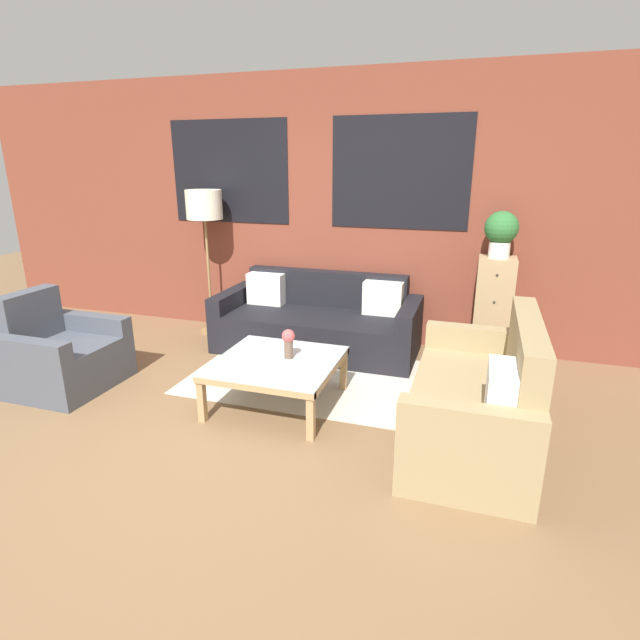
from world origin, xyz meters
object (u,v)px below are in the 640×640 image
Objects in this scene: couch_dark at (318,324)px; armchair_corner at (61,356)px; floor_lamp at (204,210)px; coffee_table at (277,366)px; potted_plant at (501,231)px; drawer_cabinet at (493,310)px; settee_vintage at (478,402)px; flower_vase at (288,341)px.

armchair_corner is (-1.86, -1.57, -0.00)m from couch_dark.
coffee_table is at bearing -45.71° from floor_lamp.
floor_lamp is at bearing -178.51° from potted_plant.
armchair_corner is 4.14m from potted_plant.
floor_lamp is at bearing -178.51° from drawer_cabinet.
couch_dark is 1.76m from drawer_cabinet.
couch_dark is 2.43m from armchair_corner.
settee_vintage is (1.64, -1.43, 0.03)m from couch_dark.
couch_dark is at bearing -172.26° from potted_plant.
drawer_cabinet reaches higher than settee_vintage.
floor_lamp is (-3.00, 1.58, 1.09)m from settee_vintage.
armchair_corner is at bearing -106.29° from floor_lamp.
floor_lamp is 2.25m from flower_vase.
potted_plant is 2.29m from flower_vase.
couch_dark is 1.33m from coffee_table.
settee_vintage is 1.88× the size of armchair_corner.
drawer_cabinet is at bearing 43.50° from coffee_table.
armchair_corner is at bearing -177.76° from settee_vintage.
drawer_cabinet is (3.59, 1.80, 0.24)m from armchair_corner.
coffee_table is 0.59× the size of floor_lamp.
coffee_table is 2.18× the size of potted_plant.
flower_vase is at bearing -136.45° from potted_plant.
settee_vintage is 1.68m from drawer_cabinet.
potted_plant is (0.08, 1.66, 0.98)m from settee_vintage.
armchair_corner is at bearing -172.88° from coffee_table.
floor_lamp is at bearing 137.17° from flower_vase.
drawer_cabinet reaches higher than coffee_table.
settee_vintage is at bearing 2.24° from armchair_corner.
potted_plant is at bearing 43.50° from coffee_table.
couch_dark is 8.63× the size of flower_vase.
floor_lamp is (-1.36, 0.15, 1.12)m from couch_dark.
settee_vintage is 1.51m from flower_vase.
settee_vintage is at bearing -41.04° from couch_dark.
armchair_corner is 2.12m from floor_lamp.
potted_plant reaches higher than armchair_corner.
floor_lamp is 3.72× the size of potted_plant.
potted_plant reaches higher than drawer_cabinet.
flower_vase is (-1.57, -1.49, -0.75)m from potted_plant.
floor_lamp is at bearing 152.16° from settee_vintage.
couch_dark is 2.19× the size of coffee_table.
coffee_table is 2.45m from potted_plant.
settee_vintage is 3.51m from armchair_corner.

